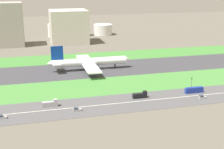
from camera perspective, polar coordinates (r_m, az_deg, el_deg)
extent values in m
plane|color=#5B564C|center=(247.50, -1.04, 1.08)|extent=(800.00, 800.00, 0.00)
cube|color=#38383D|center=(247.49, -1.04, 1.09)|extent=(280.00, 46.00, 0.10)
cube|color=#3D7A33|center=(286.25, -3.00, 3.20)|extent=(280.00, 36.00, 0.10)
cube|color=#427F38|center=(209.59, 1.64, -1.80)|extent=(280.00, 36.00, 0.10)
cube|color=#4C4C4F|center=(180.95, 4.51, -4.87)|extent=(280.00, 28.00, 0.10)
cube|color=silver|center=(180.93, 4.51, -4.86)|extent=(266.00, 0.50, 0.01)
cylinder|color=white|center=(243.33, -3.91, 2.30)|extent=(56.00, 6.00, 6.00)
cone|color=white|center=(250.50, 2.84, 2.74)|extent=(4.00, 5.70, 5.70)
cone|color=white|center=(239.49, -11.10, 1.99)|extent=(5.00, 5.40, 5.40)
cube|color=navy|center=(238.20, -9.87, 3.76)|extent=(9.00, 0.80, 11.00)
cube|color=white|center=(239.74, -10.03, 2.11)|extent=(6.00, 16.00, 0.60)
cube|color=white|center=(257.60, -4.98, 2.80)|extent=(10.00, 26.00, 1.00)
cylinder|color=gray|center=(252.57, -4.51, 2.02)|extent=(5.00, 3.20, 3.20)
cube|color=white|center=(229.02, -3.68, 1.09)|extent=(10.00, 26.00, 1.00)
cylinder|color=gray|center=(235.47, -3.72, 0.97)|extent=(5.00, 3.20, 3.20)
cylinder|color=black|center=(248.77, 0.54, 1.56)|extent=(1.00, 1.00, 3.20)
cylinder|color=black|center=(247.13, -4.96, 1.40)|extent=(1.00, 1.00, 3.20)
cylinder|color=black|center=(240.48, -4.67, 0.98)|extent=(1.00, 1.00, 3.20)
cube|color=#99999E|center=(176.15, -11.17, -5.25)|extent=(8.40, 2.50, 2.80)
cube|color=#99999E|center=(175.61, -10.16, -4.57)|extent=(2.00, 2.30, 1.20)
cube|color=#99999E|center=(168.44, -6.26, -6.38)|extent=(4.40, 1.80, 1.10)
cube|color=#333D4C|center=(167.95, -6.54, -6.08)|extent=(2.20, 1.66, 0.90)
cube|color=#99999E|center=(167.78, -19.16, -7.34)|extent=(4.40, 1.80, 1.10)
cube|color=#333D4C|center=(167.48, -19.47, -7.04)|extent=(2.20, 1.66, 0.90)
cube|color=black|center=(185.93, 5.02, -3.81)|extent=(8.40, 2.50, 2.80)
cube|color=black|center=(186.31, 5.96, -3.14)|extent=(2.00, 2.30, 1.20)
cube|color=navy|center=(200.11, 14.59, -2.78)|extent=(11.60, 2.50, 3.00)
cube|color=navy|center=(199.60, 14.65, -2.30)|extent=(10.80, 2.30, 0.50)
cube|color=#99999E|center=(192.34, 16.01, -3.98)|extent=(4.40, 1.80, 1.10)
cube|color=#333D4C|center=(191.61, 15.83, -3.73)|extent=(2.20, 1.66, 0.90)
cylinder|color=#4C4C51|center=(207.37, 14.14, -1.63)|extent=(0.24, 0.24, 6.00)
cube|color=black|center=(206.31, 14.21, -0.68)|extent=(0.36, 0.36, 1.20)
sphere|color=#19D826|center=(206.06, 14.24, -0.61)|extent=(0.24, 0.24, 0.24)
cube|color=beige|center=(351.65, -7.80, 8.54)|extent=(39.73, 35.08, 35.96)
cylinder|color=silver|center=(396.35, -10.08, 7.86)|extent=(19.45, 19.45, 15.85)
cylinder|color=silver|center=(400.01, -5.59, 8.19)|extent=(16.95, 16.95, 16.95)
cylinder|color=silver|center=(405.64, -1.65, 8.11)|extent=(23.39, 23.39, 13.23)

